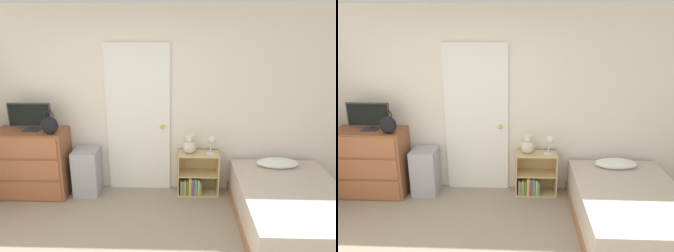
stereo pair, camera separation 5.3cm
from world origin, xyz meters
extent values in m
cube|color=silver|center=(0.00, 2.23, 1.27)|extent=(10.00, 0.06, 2.55)
cube|color=white|center=(-0.04, 2.18, 1.04)|extent=(0.87, 0.04, 2.08)
sphere|color=gold|center=(0.29, 2.14, 0.95)|extent=(0.06, 0.06, 0.06)
cube|color=brown|center=(-1.48, 1.95, 0.47)|extent=(0.94, 0.46, 0.94)
cube|color=#9D5B39|center=(-1.48, 1.71, 0.16)|extent=(0.86, 0.01, 0.28)
cube|color=#9D5B39|center=(-1.48, 1.71, 0.47)|extent=(0.86, 0.01, 0.28)
cube|color=#9D5B39|center=(-1.48, 1.71, 0.78)|extent=(0.86, 0.01, 0.28)
cube|color=#2D2D33|center=(-1.46, 1.96, 0.95)|extent=(0.20, 0.16, 0.01)
cylinder|color=#2D2D33|center=(-1.46, 1.96, 0.97)|extent=(0.04, 0.04, 0.04)
cube|color=#2D2D33|center=(-1.46, 1.96, 1.15)|extent=(0.57, 0.02, 0.32)
cube|color=black|center=(-1.46, 1.95, 1.15)|extent=(0.54, 0.01, 0.29)
ellipsoid|color=black|center=(-1.14, 1.80, 1.06)|extent=(0.22, 0.11, 0.24)
torus|color=black|center=(-1.14, 1.80, 1.19)|extent=(0.13, 0.01, 0.13)
cube|color=#999EA8|center=(-0.76, 2.00, 0.33)|extent=(0.34, 0.37, 0.65)
cube|color=tan|center=(0.51, 2.04, 0.30)|extent=(0.02, 0.29, 0.61)
cube|color=tan|center=(1.06, 2.04, 0.30)|extent=(0.02, 0.29, 0.61)
cube|color=tan|center=(0.79, 2.04, 0.01)|extent=(0.53, 0.29, 0.02)
cube|color=tan|center=(0.79, 2.04, 0.30)|extent=(0.53, 0.29, 0.02)
cube|color=tan|center=(0.79, 2.04, 0.60)|extent=(0.53, 0.29, 0.02)
cube|color=tan|center=(0.79, 2.18, 0.30)|extent=(0.57, 0.01, 0.61)
cube|color=tan|center=(0.55, 2.02, 0.13)|extent=(0.02, 0.23, 0.22)
cube|color=teal|center=(0.58, 1.99, 0.12)|extent=(0.02, 0.17, 0.21)
cube|color=orange|center=(0.61, 1.99, 0.13)|extent=(0.03, 0.17, 0.22)
cube|color=#338C4C|center=(0.64, 2.01, 0.13)|extent=(0.03, 0.20, 0.22)
cube|color=gold|center=(0.68, 1.99, 0.15)|extent=(0.04, 0.17, 0.26)
cube|color=#8C3F8C|center=(0.72, 2.03, 0.14)|extent=(0.03, 0.24, 0.24)
cube|color=teal|center=(0.76, 2.02, 0.14)|extent=(0.04, 0.22, 0.24)
cube|color=gold|center=(0.80, 1.99, 0.13)|extent=(0.03, 0.18, 0.23)
cube|color=teal|center=(0.83, 2.01, 0.12)|extent=(0.02, 0.21, 0.20)
sphere|color=beige|center=(0.66, 2.04, 0.70)|extent=(0.18, 0.18, 0.18)
sphere|color=beige|center=(0.66, 2.04, 0.82)|extent=(0.11, 0.11, 0.11)
sphere|color=silver|center=(0.66, 1.99, 0.81)|extent=(0.04, 0.04, 0.04)
sphere|color=beige|center=(0.62, 2.04, 0.86)|extent=(0.05, 0.05, 0.05)
sphere|color=beige|center=(0.71, 2.04, 0.86)|extent=(0.05, 0.05, 0.05)
cylinder|color=silver|center=(0.95, 2.01, 0.61)|extent=(0.12, 0.12, 0.01)
cylinder|color=silver|center=(0.95, 2.01, 0.71)|extent=(0.01, 0.01, 0.17)
sphere|color=silver|center=(0.97, 2.00, 0.82)|extent=(0.11, 0.11, 0.11)
cube|color=#996B47|center=(1.84, 1.26, 0.06)|extent=(1.23, 1.84, 0.12)
cube|color=beige|center=(1.84, 1.26, 0.30)|extent=(1.19, 1.78, 0.36)
ellipsoid|color=white|center=(1.84, 1.93, 0.53)|extent=(0.55, 0.28, 0.12)
camera|label=1|loc=(0.50, -2.14, 2.31)|focal=35.00mm
camera|label=2|loc=(0.56, -2.14, 2.31)|focal=35.00mm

